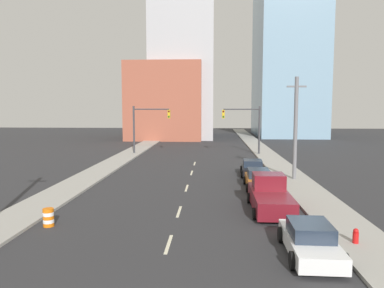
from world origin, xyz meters
TOP-DOWN VIEW (x-y plane):
  - sidewalk_left at (-8.87, 46.75)m, footprint 2.92×93.49m
  - sidewalk_right at (8.87, 46.75)m, footprint 2.92×93.49m
  - lane_stripe_at_8m at (0.00, 8.39)m, footprint 0.16×2.40m
  - lane_stripe_at_14m at (0.00, 13.68)m, footprint 0.16×2.40m
  - lane_stripe_at_20m at (0.00, 20.17)m, footprint 0.16×2.40m
  - lane_stripe_at_27m at (0.00, 26.80)m, footprint 0.16×2.40m
  - lane_stripe_at_33m at (0.00, 32.57)m, footprint 0.16×2.40m
  - building_brick_left at (-7.11, 65.73)m, footprint 14.00×16.00m
  - building_office_center at (-3.99, 69.73)m, footprint 12.00×20.00m
  - building_glass_right at (17.75, 73.73)m, footprint 13.00×20.00m
  - traffic_signal_left at (-6.93, 40.33)m, footprint 4.91×0.35m
  - traffic_signal_right at (6.53, 40.33)m, footprint 4.91×0.35m
  - utility_pole_right_mid at (8.87, 23.55)m, footprint 1.60×0.32m
  - traffic_barrel at (-6.57, 10.58)m, footprint 0.56×0.56m
  - fire_hydrant at (8.39, 8.57)m, footprint 0.26×0.26m
  - sedan_white at (6.08, 7.45)m, footprint 2.25×4.82m
  - pickup_truck_maroon at (5.46, 14.36)m, footprint 2.47×5.78m
  - sedan_orange at (5.49, 20.40)m, footprint 2.13×4.43m
  - sedan_black at (5.60, 25.79)m, footprint 2.33×4.37m

SIDE VIEW (x-z plane):
  - lane_stripe_at_8m at x=0.00m, z-range 0.00..0.01m
  - lane_stripe_at_14m at x=0.00m, z-range 0.00..0.01m
  - lane_stripe_at_20m at x=0.00m, z-range 0.00..0.01m
  - lane_stripe_at_27m at x=0.00m, z-range 0.00..0.01m
  - lane_stripe_at_33m at x=0.00m, z-range 0.00..0.01m
  - sidewalk_left at x=-8.87m, z-range 0.00..0.16m
  - sidewalk_right at x=8.87m, z-range 0.00..0.16m
  - fire_hydrant at x=8.39m, z-range 0.00..0.83m
  - traffic_barrel at x=-6.57m, z-range 0.00..0.95m
  - sedan_black at x=5.60m, z-range -0.06..1.36m
  - sedan_white at x=6.08m, z-range -0.05..1.37m
  - sedan_orange at x=5.49m, z-range -0.07..1.43m
  - pickup_truck_maroon at x=5.46m, z-range -0.20..1.90m
  - traffic_signal_left at x=-6.93m, z-range 0.97..7.27m
  - traffic_signal_right at x=6.53m, z-range 0.97..7.27m
  - utility_pole_right_mid at x=8.87m, z-range 0.12..8.81m
  - building_brick_left at x=-7.11m, z-range 0.00..14.39m
  - building_office_center at x=-3.99m, z-range 0.00..27.75m
  - building_glass_right at x=17.75m, z-range 0.00..36.94m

